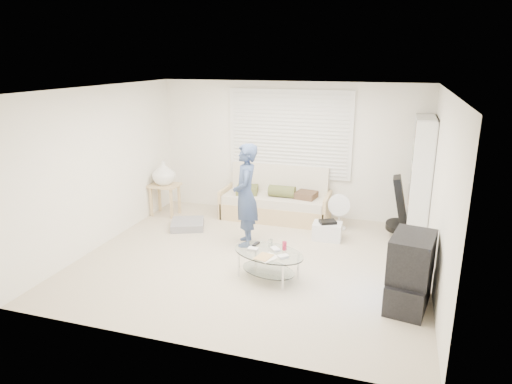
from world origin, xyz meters
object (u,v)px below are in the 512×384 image
(tv_unit, at_px, (410,272))
(bookshelf, at_px, (420,178))
(coffee_table, at_px, (269,257))
(futon_sofa, at_px, (276,202))

(tv_unit, bearing_deg, bookshelf, 87.03)
(coffee_table, bearing_deg, futon_sofa, 102.76)
(tv_unit, height_order, coffee_table, tv_unit)
(bookshelf, distance_m, tv_unit, 2.47)
(bookshelf, relative_size, coffee_table, 1.72)
(tv_unit, xyz_separation_m, coffee_table, (-1.81, 0.18, -0.13))
(bookshelf, bearing_deg, tv_unit, -92.97)
(bookshelf, bearing_deg, coffee_table, -131.09)
(futon_sofa, xyz_separation_m, tv_unit, (2.35, -2.56, 0.12))
(futon_sofa, distance_m, tv_unit, 3.48)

